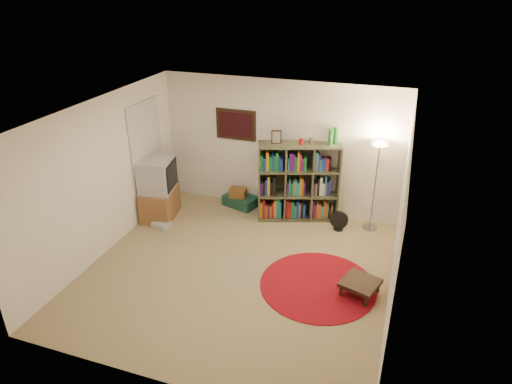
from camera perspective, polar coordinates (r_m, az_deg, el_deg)
room at (r=6.57m, az=-2.82°, el=-0.54°), size 4.54×4.54×2.54m
bookshelf at (r=8.34m, az=5.15°, el=1.15°), size 1.51×0.85×1.75m
floor_lamp at (r=7.93m, az=15.07°, el=4.25°), size 0.38×0.38×1.66m
floor_fan at (r=8.24m, az=10.32°, el=-3.55°), size 0.33×0.18×0.37m
tv_stand at (r=8.59m, az=-12.06°, el=0.34°), size 0.69×0.88×1.16m
dvd_box at (r=8.44m, az=-11.70°, el=-4.01°), size 0.34×0.30×0.10m
suitcase at (r=8.99m, az=-1.93°, el=-1.11°), size 0.73×0.58×0.20m
wicker_basket at (r=8.88m, az=-2.27°, el=-0.09°), size 0.33×0.25×0.18m
duffel_bag at (r=8.95m, az=2.08°, el=-0.96°), size 0.45×0.40×0.28m
red_rug at (r=6.92m, az=7.73°, el=-11.46°), size 1.71×1.71×0.02m
side_table at (r=6.76m, az=12.91°, el=-11.08°), size 0.62×0.62×0.22m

